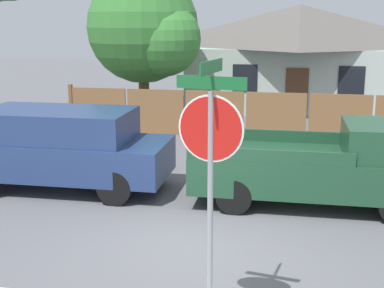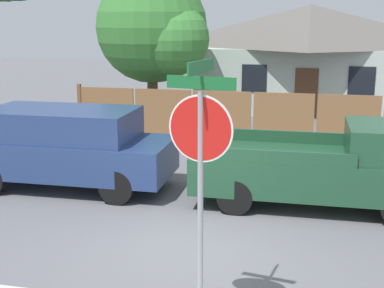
% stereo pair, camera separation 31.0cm
% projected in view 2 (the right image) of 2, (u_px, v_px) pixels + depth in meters
% --- Properties ---
extents(ground_plane, '(80.00, 80.00, 0.00)m').
position_uv_depth(ground_plane, '(192.00, 247.00, 9.46)').
color(ground_plane, slate).
extents(wooden_fence, '(14.53, 0.12, 1.65)m').
position_uv_depth(wooden_fence, '(283.00, 116.00, 17.57)').
color(wooden_fence, brown).
rests_on(wooden_fence, ground).
extents(house, '(9.96, 6.49, 4.51)m').
position_uv_depth(house, '(309.00, 55.00, 23.74)').
color(house, '#B2C1B7').
rests_on(house, ground).
extents(oak_tree, '(4.34, 4.13, 5.67)m').
position_uv_depth(oak_tree, '(156.00, 30.00, 19.69)').
color(oak_tree, brown).
rests_on(oak_tree, ground).
extents(red_suv, '(4.93, 2.08, 1.89)m').
position_uv_depth(red_suv, '(66.00, 145.00, 12.56)').
color(red_suv, navy).
rests_on(red_suv, ground).
extents(orange_pickup, '(5.19, 2.09, 1.83)m').
position_uv_depth(orange_pickup, '(328.00, 167.00, 11.30)').
color(orange_pickup, '#1E472D').
rests_on(orange_pickup, ground).
extents(stop_sign, '(0.84, 0.76, 3.48)m').
position_uv_depth(stop_sign, '(201.00, 155.00, 6.30)').
color(stop_sign, gray).
rests_on(stop_sign, ground).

